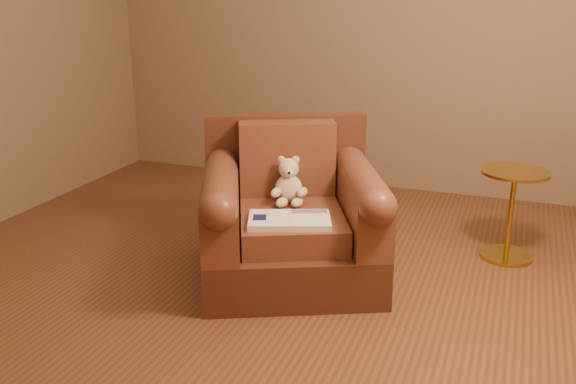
% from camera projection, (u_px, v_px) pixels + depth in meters
% --- Properties ---
extents(floor, '(4.00, 4.00, 0.00)m').
position_uv_depth(floor, '(253.00, 285.00, 3.46)').
color(floor, brown).
rests_on(floor, ground).
extents(armchair, '(1.21, 1.19, 0.84)m').
position_uv_depth(armchair, '(290.00, 220.00, 3.50)').
color(armchair, '#492518').
rests_on(armchair, floor).
extents(teddy_bear, '(0.19, 0.22, 0.26)m').
position_uv_depth(teddy_bear, '(289.00, 185.00, 3.51)').
color(teddy_bear, beige).
rests_on(teddy_bear, armchair).
extents(guidebook, '(0.47, 0.38, 0.03)m').
position_uv_depth(guidebook, '(289.00, 220.00, 3.23)').
color(guidebook, beige).
rests_on(guidebook, armchair).
extents(side_table, '(0.38, 0.38, 0.54)m').
position_uv_depth(side_table, '(511.00, 212.00, 3.72)').
color(side_table, gold).
rests_on(side_table, floor).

